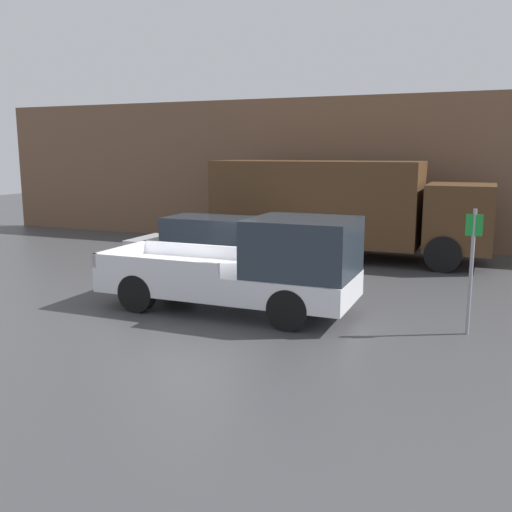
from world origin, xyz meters
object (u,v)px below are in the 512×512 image
Objects in this scene: pickup_truck at (254,268)px; newspaper_box at (348,232)px; parking_sign at (471,265)px; delivery_truck at (340,205)px; car at (208,244)px.

newspaper_box is at bearing 90.66° from pickup_truck.
parking_sign is 2.18× the size of newspaper_box.
pickup_truck is 9.24m from newspaper_box.
parking_sign is at bearing -58.35° from delivery_truck.
pickup_truck is 1.20× the size of car.
pickup_truck is at bearing -178.00° from parking_sign.
parking_sign is (4.25, -6.90, -0.38)m from delivery_truck.
newspaper_box is at bearing 116.10° from parking_sign.
newspaper_box is (2.87, 5.55, -0.23)m from car.
pickup_truck is at bearing -90.74° from delivery_truck.
parking_sign reaches higher than pickup_truck.
car is at bearing 154.26° from parking_sign.
delivery_truck is (0.09, 7.05, 0.75)m from pickup_truck.
car is 4.65m from delivery_truck.
delivery_truck is 7.97× the size of newspaper_box.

